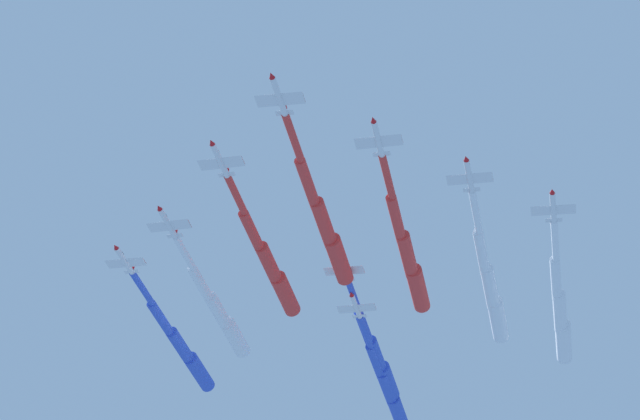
% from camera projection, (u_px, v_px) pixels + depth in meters
% --- Properties ---
extents(jet_lead, '(12.20, 59.36, 3.87)m').
position_uv_depth(jet_lead, '(325.00, 224.00, 191.53)').
color(jet_lead, silver).
extents(jet_port_inner, '(11.91, 58.90, 3.79)m').
position_uv_depth(jet_port_inner, '(408.00, 256.00, 198.04)').
color(jet_port_inner, silver).
extents(jet_starboard_inner, '(12.50, 55.29, 3.79)m').
position_uv_depth(jet_starboard_inner, '(270.00, 264.00, 201.81)').
color(jet_starboard_inner, silver).
extents(jet_port_mid, '(13.26, 61.48, 3.85)m').
position_uv_depth(jet_port_mid, '(491.00, 288.00, 206.27)').
color(jet_port_mid, silver).
extents(jet_starboard_mid, '(12.16, 53.58, 3.76)m').
position_uv_depth(jet_starboard_mid, '(219.00, 312.00, 212.17)').
color(jet_starboard_mid, silver).
extents(jet_port_outer, '(12.37, 61.57, 3.86)m').
position_uv_depth(jet_port_outer, '(560.00, 312.00, 213.86)').
color(jet_port_outer, silver).
extents(jet_starboard_outer, '(12.68, 58.63, 3.80)m').
position_uv_depth(jet_starboard_outer, '(182.00, 347.00, 228.83)').
color(jet_starboard_outer, silver).
extents(jet_trail_port, '(13.17, 60.56, 3.87)m').
position_uv_depth(jet_trail_port, '(377.00, 356.00, 232.02)').
color(jet_trail_port, silver).
extents(jet_trail_starboard, '(13.34, 62.17, 3.78)m').
position_uv_depth(jet_trail_starboard, '(388.00, 388.00, 242.00)').
color(jet_trail_starboard, silver).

